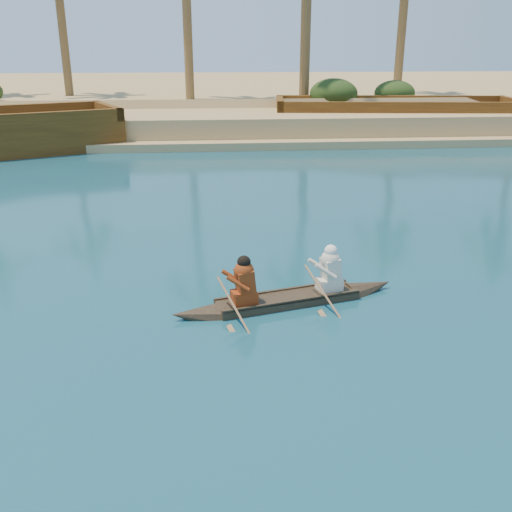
{
  "coord_description": "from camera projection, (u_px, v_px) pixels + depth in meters",
  "views": [
    {
      "loc": [
        -9.21,
        -3.92,
        4.52
      ],
      "look_at": [
        -8.29,
        6.35,
        0.7
      ],
      "focal_mm": 40.0,
      "sensor_mm": 36.0,
      "label": 1
    }
  ],
  "objects": [
    {
      "name": "shrub_cluster",
      "position": [
        354.0,
        103.0,
        35.01
      ],
      "size": [
        100.0,
        6.0,
        2.4
      ],
      "primitive_type": null,
      "color": "#1F3513",
      "rests_on": "ground"
    },
    {
      "name": "sandy_embankment",
      "position": [
        309.0,
        94.0,
        49.62
      ],
      "size": [
        150.0,
        51.0,
        1.5
      ],
      "color": "tan",
      "rests_on": "ground"
    },
    {
      "name": "canoe",
      "position": [
        288.0,
        292.0,
        10.55
      ],
      "size": [
        4.4,
        1.68,
        1.21
      ],
      "rotation": [
        0.0,
        0.0,
        0.26
      ],
      "color": "#3C3021",
      "rests_on": "ground"
    },
    {
      "name": "barge_mid",
      "position": [
        396.0,
        119.0,
        31.07
      ],
      "size": [
        13.41,
        5.78,
        2.17
      ],
      "rotation": [
        0.0,
        0.0,
        -0.11
      ],
      "color": "brown",
      "rests_on": "ground"
    }
  ]
}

